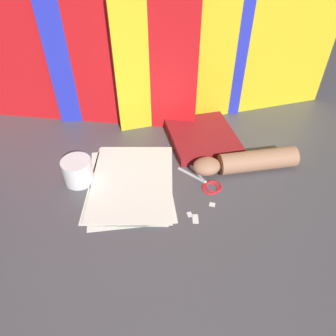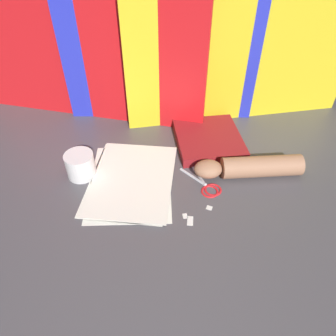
{
  "view_description": "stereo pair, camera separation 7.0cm",
  "coord_description": "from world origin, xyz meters",
  "px_view_note": "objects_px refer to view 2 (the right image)",
  "views": [
    {
      "loc": [
        -0.01,
        -0.72,
        0.69
      ],
      "look_at": [
        0.05,
        -0.02,
        0.06
      ],
      "focal_mm": 35.0,
      "sensor_mm": 36.0,
      "label": 1
    },
    {
      "loc": [
        0.06,
        -0.72,
        0.69
      ],
      "look_at": [
        0.05,
        -0.02,
        0.06
      ],
      "focal_mm": 35.0,
      "sensor_mm": 36.0,
      "label": 2
    }
  ],
  "objects_px": {
    "book_closed": "(208,139)",
    "mug": "(80,165)",
    "scissors": "(206,185)",
    "hand_forearm": "(250,167)",
    "paper_stack": "(131,180)"
  },
  "relations": [
    {
      "from": "book_closed",
      "to": "mug",
      "type": "distance_m",
      "value": 0.43
    },
    {
      "from": "scissors",
      "to": "hand_forearm",
      "type": "relative_size",
      "value": 0.47
    },
    {
      "from": "mug",
      "to": "hand_forearm",
      "type": "bearing_deg",
      "value": 1.05
    },
    {
      "from": "scissors",
      "to": "hand_forearm",
      "type": "bearing_deg",
      "value": 21.27
    },
    {
      "from": "book_closed",
      "to": "paper_stack",
      "type": "bearing_deg",
      "value": -142.01
    },
    {
      "from": "paper_stack",
      "to": "scissors",
      "type": "distance_m",
      "value": 0.23
    },
    {
      "from": "paper_stack",
      "to": "hand_forearm",
      "type": "relative_size",
      "value": 1.06
    },
    {
      "from": "book_closed",
      "to": "mug",
      "type": "bearing_deg",
      "value": -157.35
    },
    {
      "from": "hand_forearm",
      "to": "mug",
      "type": "xyz_separation_m",
      "value": [
        -0.51,
        -0.01,
        0.01
      ]
    },
    {
      "from": "book_closed",
      "to": "mug",
      "type": "height_order",
      "value": "mug"
    },
    {
      "from": "paper_stack",
      "to": "book_closed",
      "type": "bearing_deg",
      "value": 37.99
    },
    {
      "from": "paper_stack",
      "to": "book_closed",
      "type": "height_order",
      "value": "book_closed"
    },
    {
      "from": "paper_stack",
      "to": "hand_forearm",
      "type": "bearing_deg",
      "value": 5.51
    },
    {
      "from": "paper_stack",
      "to": "book_closed",
      "type": "relative_size",
      "value": 1.33
    },
    {
      "from": "scissors",
      "to": "mug",
      "type": "xyz_separation_m",
      "value": [
        -0.38,
        0.04,
        0.03
      ]
    }
  ]
}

